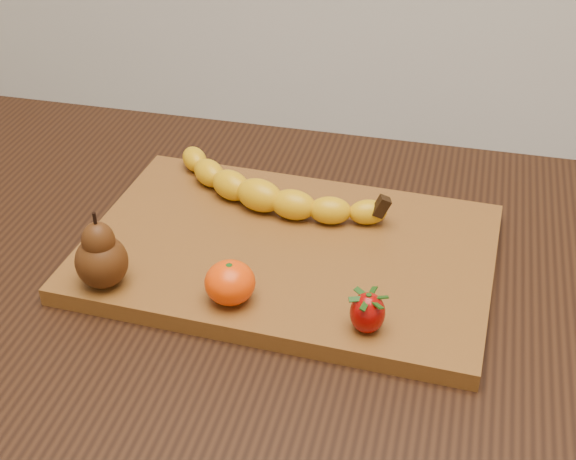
% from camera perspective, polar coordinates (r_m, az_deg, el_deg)
% --- Properties ---
extents(table, '(1.00, 0.70, 0.76)m').
position_cam_1_polar(table, '(0.96, -4.01, -7.44)').
color(table, black).
rests_on(table, ground).
extents(cutting_board, '(0.46, 0.32, 0.02)m').
position_cam_1_polar(cutting_board, '(0.90, 0.00, -1.58)').
color(cutting_board, brown).
rests_on(cutting_board, table).
extents(banana, '(0.25, 0.13, 0.04)m').
position_cam_1_polar(banana, '(0.95, -2.04, 2.48)').
color(banana, '#E7AA0A').
rests_on(banana, cutting_board).
extents(pear, '(0.06, 0.06, 0.09)m').
position_cam_1_polar(pear, '(0.84, -13.24, -1.35)').
color(pear, '#48230B').
rests_on(pear, cutting_board).
extents(mandarin, '(0.06, 0.06, 0.04)m').
position_cam_1_polar(mandarin, '(0.81, -4.15, -3.75)').
color(mandarin, '#FC4102').
rests_on(mandarin, cutting_board).
extents(strawberry, '(0.04, 0.04, 0.04)m').
position_cam_1_polar(strawberry, '(0.77, 5.68, -5.78)').
color(strawberry, '#990704').
rests_on(strawberry, cutting_board).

